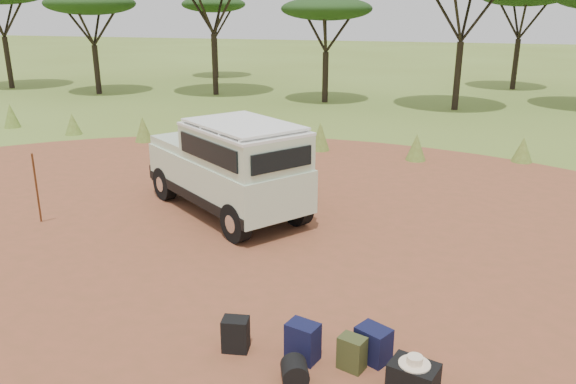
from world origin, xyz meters
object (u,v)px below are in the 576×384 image
(backpack_black, at_px, (236,335))
(duffel_navy, at_px, (373,344))
(backpack_olive, at_px, (352,353))
(hard_case, at_px, (413,379))
(walking_staff, at_px, (37,189))
(safari_vehicle, at_px, (230,168))
(backpack_navy, at_px, (303,342))

(backpack_black, relative_size, duffel_navy, 1.01)
(backpack_olive, xyz_separation_m, hard_case, (0.77, -0.25, -0.03))
(backpack_olive, xyz_separation_m, duffel_navy, (0.23, 0.26, 0.01))
(hard_case, bearing_deg, walking_staff, 173.68)
(hard_case, bearing_deg, safari_vehicle, 146.91)
(backpack_olive, distance_m, duffel_navy, 0.34)
(safari_vehicle, bearing_deg, backpack_navy, -21.86)
(backpack_black, bearing_deg, backpack_olive, -7.44)
(backpack_olive, height_order, hard_case, backpack_olive)
(backpack_black, relative_size, backpack_olive, 1.05)
(backpack_navy, height_order, duffel_navy, backpack_navy)
(walking_staff, relative_size, backpack_black, 3.47)
(duffel_navy, bearing_deg, backpack_navy, -136.36)
(safari_vehicle, relative_size, duffel_navy, 9.63)
(hard_case, bearing_deg, backpack_olive, 178.09)
(backpack_navy, bearing_deg, backpack_black, -160.87)
(safari_vehicle, bearing_deg, backpack_olive, -16.71)
(walking_staff, relative_size, backpack_olive, 3.63)
(duffel_navy, bearing_deg, safari_vehicle, 157.84)
(walking_staff, height_order, hard_case, walking_staff)
(safari_vehicle, xyz_separation_m, hard_case, (4.34, -5.06, -0.83))
(walking_staff, bearing_deg, hard_case, -65.48)
(walking_staff, xyz_separation_m, hard_case, (7.86, -3.28, -0.60))
(backpack_black, xyz_separation_m, backpack_navy, (0.90, 0.05, 0.03))
(safari_vehicle, distance_m, hard_case, 6.72)
(backpack_navy, xyz_separation_m, backpack_olive, (0.64, -0.01, -0.04))
(backpack_black, distance_m, backpack_navy, 0.90)
(walking_staff, distance_m, backpack_black, 6.37)
(safari_vehicle, distance_m, duffel_navy, 5.98)
(safari_vehicle, xyz_separation_m, backpack_navy, (2.93, -4.80, -0.76))
(safari_vehicle, distance_m, backpack_navy, 5.67)
(safari_vehicle, xyz_separation_m, backpack_black, (2.03, -4.85, -0.79))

